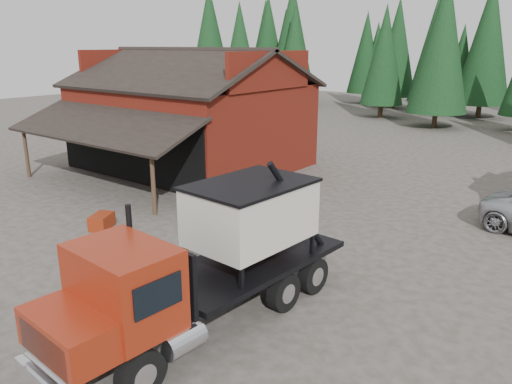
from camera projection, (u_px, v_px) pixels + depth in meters
The scene contains 7 objects.
ground at pixel (216, 262), 17.50m from camera, with size 120.00×120.00×0.00m, color #403A32.
red_barn at pixel (191, 123), 30.70m from camera, with size 12.80×13.63×7.18m.
conifer_backdrop at pixel (502, 121), 49.30m from camera, with size 76.00×16.00×16.00m, color black, non-canonical shape.
near_pine_a at pixel (240, 54), 49.81m from camera, with size 4.40×4.40×11.40m.
near_pine_d at pixel (442, 43), 43.49m from camera, with size 5.28×5.28×13.40m.
feed_truck at pixel (210, 255), 13.20m from camera, with size 3.11×9.52×4.23m.
equip_box at pixel (102, 221), 20.63m from camera, with size 0.70×1.10×0.60m, color maroon.
Camera 1 is at (10.96, -11.84, 7.36)m, focal length 35.00 mm.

